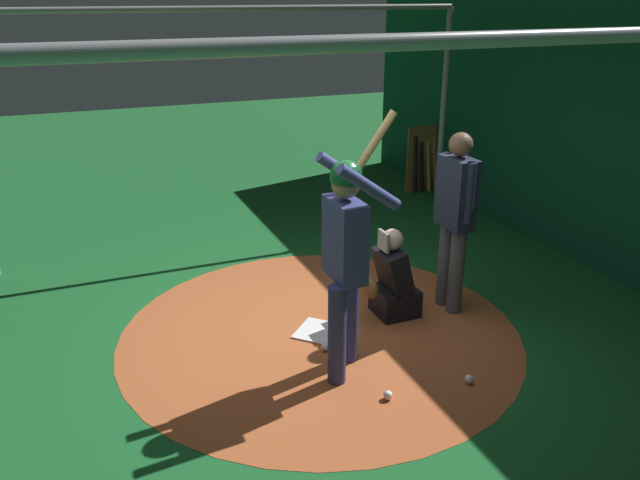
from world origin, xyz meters
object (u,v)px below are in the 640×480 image
baseball_1 (469,379)px  baseball_2 (325,347)px  umpire (455,213)px  bat_rack (427,160)px  catcher (392,282)px  baseball_0 (388,395)px  home_plate (320,331)px  batter (346,247)px

baseball_1 → baseball_2: size_ratio=1.00×
umpire → bat_rack: umpire is taller
umpire → bat_rack: 4.20m
catcher → umpire: 0.92m
catcher → baseball_2: catcher is taller
bat_rack → baseball_0: bat_rack is taller
bat_rack → baseball_0: (3.27, 4.86, -0.45)m
baseball_1 → baseball_0: bearing=-4.6°
home_plate → batter: (0.05, 0.66, 1.12)m
home_plate → catcher: 0.87m
umpire → bat_rack: bearing=-117.9°
batter → umpire: batter is taller
baseball_0 → catcher: bearing=-119.1°
batter → baseball_2: bearing=-83.8°
baseball_0 → baseball_2: size_ratio=1.00×
home_plate → catcher: (-0.80, -0.07, 0.34)m
catcher → baseball_1: 1.36m
batter → baseball_2: 1.14m
umpire → baseball_0: umpire is taller
batter → catcher: (-0.85, -0.73, -0.78)m
home_plate → umpire: size_ratio=0.23×
umpire → baseball_1: (0.60, 1.24, -0.98)m
umpire → baseball_1: bearing=64.3°
bat_rack → baseball_2: (3.45, 3.99, -0.45)m
home_plate → bat_rack: bearing=-132.6°
batter → baseball_2: batter is taller
catcher → bat_rack: bearing=-125.5°
umpire → catcher: bearing=-7.6°
catcher → bat_rack: (-2.57, -3.60, 0.14)m
bat_rack → baseball_2: bearing=49.2°
baseball_0 → umpire: bearing=-138.3°
batter → baseball_0: batter is taller
batter → home_plate: bearing=-94.1°
umpire → batter: bearing=24.0°
home_plate → baseball_2: baseball_2 is taller
baseball_1 → umpire: bearing=-115.7°
bat_rack → baseball_0: bearing=56.0°
umpire → baseball_0: bearing=41.7°
home_plate → bat_rack: (-3.37, -3.67, 0.48)m
catcher → batter: bearing=40.9°
baseball_2 → catcher: bearing=-155.7°
umpire → baseball_0: (1.32, 1.18, -0.98)m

